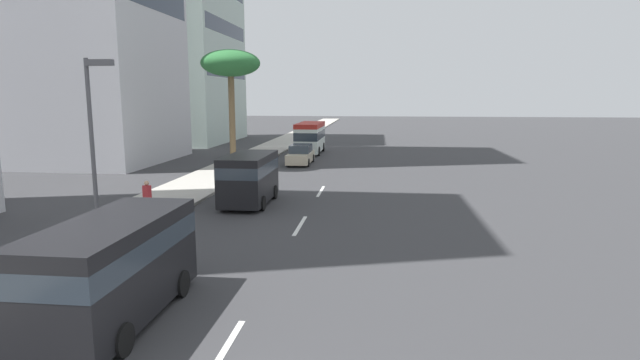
{
  "coord_description": "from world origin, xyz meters",
  "views": [
    {
      "loc": [
        -5.32,
        -3.18,
        5.39
      ],
      "look_at": [
        16.53,
        -0.67,
        1.71
      ],
      "focal_mm": 28.26,
      "sensor_mm": 36.0,
      "label": 1
    }
  ],
  "objects_px": {
    "van_lead": "(113,264)",
    "minibus_fourth": "(310,137)",
    "van_third": "(249,176)",
    "palm_tree": "(231,65)",
    "car_second": "(301,155)",
    "pedestrian_mid_block": "(147,197)",
    "street_lamp": "(95,134)"
  },
  "relations": [
    {
      "from": "car_second",
      "to": "van_lead",
      "type": "bearing_deg",
      "value": -0.25
    },
    {
      "from": "minibus_fourth",
      "to": "street_lamp",
      "type": "relative_size",
      "value": 1.03
    },
    {
      "from": "van_lead",
      "to": "car_second",
      "type": "bearing_deg",
      "value": 179.75
    },
    {
      "from": "street_lamp",
      "to": "pedestrian_mid_block",
      "type": "bearing_deg",
      "value": 8.11
    },
    {
      "from": "pedestrian_mid_block",
      "to": "street_lamp",
      "type": "distance_m",
      "value": 5.88
    },
    {
      "from": "car_second",
      "to": "street_lamp",
      "type": "bearing_deg",
      "value": -7.48
    },
    {
      "from": "van_third",
      "to": "palm_tree",
      "type": "height_order",
      "value": "palm_tree"
    },
    {
      "from": "van_third",
      "to": "van_lead",
      "type": "bearing_deg",
      "value": 0.59
    },
    {
      "from": "minibus_fourth",
      "to": "pedestrian_mid_block",
      "type": "bearing_deg",
      "value": -7.65
    },
    {
      "from": "palm_tree",
      "to": "car_second",
      "type": "bearing_deg",
      "value": -52.51
    },
    {
      "from": "van_lead",
      "to": "pedestrian_mid_block",
      "type": "relative_size",
      "value": 3.35
    },
    {
      "from": "car_second",
      "to": "palm_tree",
      "type": "xyz_separation_m",
      "value": [
        -3.46,
        4.52,
        6.82
      ]
    },
    {
      "from": "van_lead",
      "to": "palm_tree",
      "type": "relative_size",
      "value": 0.63
    },
    {
      "from": "van_third",
      "to": "minibus_fourth",
      "type": "distance_m",
      "value": 22.87
    },
    {
      "from": "car_second",
      "to": "van_third",
      "type": "distance_m",
      "value": 15.22
    },
    {
      "from": "car_second",
      "to": "street_lamp",
      "type": "relative_size",
      "value": 0.7
    },
    {
      "from": "pedestrian_mid_block",
      "to": "van_lead",
      "type": "bearing_deg",
      "value": -48.46
    },
    {
      "from": "palm_tree",
      "to": "van_third",
      "type": "bearing_deg",
      "value": -160.09
    },
    {
      "from": "van_lead",
      "to": "palm_tree",
      "type": "distance_m",
      "value": 26.26
    },
    {
      "from": "car_second",
      "to": "pedestrian_mid_block",
      "type": "bearing_deg",
      "value": -11.44
    },
    {
      "from": "van_lead",
      "to": "minibus_fourth",
      "type": "xyz_separation_m",
      "value": [
        36.29,
        0.14,
        0.16
      ]
    },
    {
      "from": "minibus_fourth",
      "to": "pedestrian_mid_block",
      "type": "relative_size",
      "value": 4.13
    },
    {
      "from": "van_third",
      "to": "minibus_fourth",
      "type": "height_order",
      "value": "minibus_fourth"
    },
    {
      "from": "street_lamp",
      "to": "palm_tree",
      "type": "bearing_deg",
      "value": 3.84
    },
    {
      "from": "car_second",
      "to": "van_third",
      "type": "relative_size",
      "value": 0.96
    },
    {
      "from": "street_lamp",
      "to": "minibus_fourth",
      "type": "bearing_deg",
      "value": -5.21
    },
    {
      "from": "minibus_fourth",
      "to": "palm_tree",
      "type": "bearing_deg",
      "value": -20.91
    },
    {
      "from": "van_third",
      "to": "palm_tree",
      "type": "bearing_deg",
      "value": -160.09
    },
    {
      "from": "car_second",
      "to": "pedestrian_mid_block",
      "type": "distance_m",
      "value": 19.39
    },
    {
      "from": "minibus_fourth",
      "to": "van_lead",
      "type": "bearing_deg",
      "value": 0.21
    },
    {
      "from": "van_lead",
      "to": "van_third",
      "type": "bearing_deg",
      "value": -179.41
    },
    {
      "from": "van_lead",
      "to": "van_third",
      "type": "distance_m",
      "value": 13.42
    }
  ]
}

